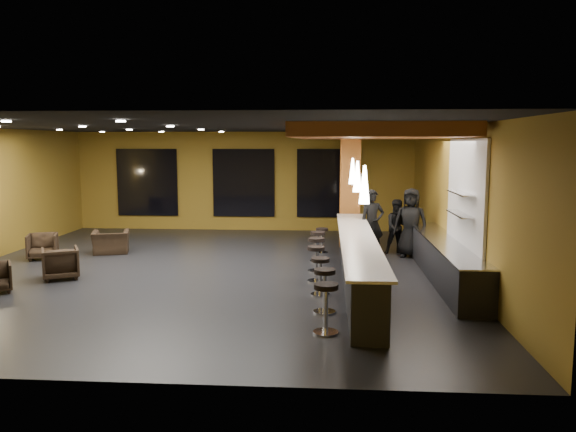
# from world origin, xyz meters

# --- Properties ---
(floor) EXTENTS (12.00, 13.00, 0.10)m
(floor) POSITION_xyz_m (0.00, 0.00, -0.05)
(floor) COLOR black
(floor) RESTS_ON ground
(ceiling) EXTENTS (12.00, 13.00, 0.10)m
(ceiling) POSITION_xyz_m (0.00, 0.00, 3.55)
(ceiling) COLOR black
(wall_back) EXTENTS (12.00, 0.10, 3.50)m
(wall_back) POSITION_xyz_m (0.00, 6.55, 1.75)
(wall_back) COLOR olive
(wall_back) RESTS_ON floor
(wall_front) EXTENTS (12.00, 0.10, 3.50)m
(wall_front) POSITION_xyz_m (0.00, -6.55, 1.75)
(wall_front) COLOR olive
(wall_front) RESTS_ON floor
(wall_right) EXTENTS (0.10, 13.00, 3.50)m
(wall_right) POSITION_xyz_m (6.05, 0.00, 1.75)
(wall_right) COLOR olive
(wall_right) RESTS_ON floor
(wood_soffit) EXTENTS (3.60, 8.00, 0.28)m
(wood_soffit) POSITION_xyz_m (4.00, 1.00, 3.36)
(wood_soffit) COLOR #98572C
(wood_soffit) RESTS_ON ceiling
(window_left) EXTENTS (2.20, 0.06, 2.40)m
(window_left) POSITION_xyz_m (-3.50, 6.44, 1.70)
(window_left) COLOR black
(window_left) RESTS_ON wall_back
(window_center) EXTENTS (2.20, 0.06, 2.40)m
(window_center) POSITION_xyz_m (0.00, 6.44, 1.70)
(window_center) COLOR black
(window_center) RESTS_ON wall_back
(window_right) EXTENTS (2.20, 0.06, 2.40)m
(window_right) POSITION_xyz_m (3.00, 6.44, 1.70)
(window_right) COLOR black
(window_right) RESTS_ON wall_back
(tile_backsplash) EXTENTS (0.06, 3.20, 2.40)m
(tile_backsplash) POSITION_xyz_m (5.96, -1.00, 2.00)
(tile_backsplash) COLOR white
(tile_backsplash) RESTS_ON wall_right
(bar_counter) EXTENTS (0.60, 8.00, 1.00)m
(bar_counter) POSITION_xyz_m (3.65, -1.00, 0.50)
(bar_counter) COLOR black
(bar_counter) RESTS_ON floor
(bar_top) EXTENTS (0.78, 8.10, 0.05)m
(bar_top) POSITION_xyz_m (3.65, -1.00, 1.02)
(bar_top) COLOR silver
(bar_top) RESTS_ON bar_counter
(prep_counter) EXTENTS (0.70, 6.00, 0.86)m
(prep_counter) POSITION_xyz_m (5.65, -0.50, 0.43)
(prep_counter) COLOR black
(prep_counter) RESTS_ON floor
(prep_top) EXTENTS (0.72, 6.00, 0.03)m
(prep_top) POSITION_xyz_m (5.65, -0.50, 0.89)
(prep_top) COLOR silver
(prep_top) RESTS_ON prep_counter
(wall_shelf_lower) EXTENTS (0.30, 1.50, 0.03)m
(wall_shelf_lower) POSITION_xyz_m (5.82, -1.20, 1.60)
(wall_shelf_lower) COLOR silver
(wall_shelf_lower) RESTS_ON wall_right
(wall_shelf_upper) EXTENTS (0.30, 1.50, 0.03)m
(wall_shelf_upper) POSITION_xyz_m (5.82, -1.20, 2.05)
(wall_shelf_upper) COLOR silver
(wall_shelf_upper) RESTS_ON wall_right
(column) EXTENTS (0.60, 0.60, 3.50)m
(column) POSITION_xyz_m (3.65, 3.60, 1.75)
(column) COLOR #9E5923
(column) RESTS_ON floor
(pendant_0) EXTENTS (0.20, 0.20, 0.70)m
(pendant_0) POSITION_xyz_m (3.65, -3.00, 2.35)
(pendant_0) COLOR white
(pendant_0) RESTS_ON wood_soffit
(pendant_1) EXTENTS (0.20, 0.20, 0.70)m
(pendant_1) POSITION_xyz_m (3.65, -0.50, 2.35)
(pendant_1) COLOR white
(pendant_1) RESTS_ON wood_soffit
(pendant_2) EXTENTS (0.20, 0.20, 0.70)m
(pendant_2) POSITION_xyz_m (3.65, 2.00, 2.35)
(pendant_2) COLOR white
(pendant_2) RESTS_ON wood_soffit
(staff_a) EXTENTS (0.78, 0.62, 1.86)m
(staff_a) POSITION_xyz_m (4.20, 1.92, 0.93)
(staff_a) COLOR black
(staff_a) RESTS_ON floor
(staff_b) EXTENTS (0.81, 0.66, 1.55)m
(staff_b) POSITION_xyz_m (4.95, 2.37, 0.77)
(staff_b) COLOR black
(staff_b) RESTS_ON floor
(staff_c) EXTENTS (1.04, 0.81, 1.89)m
(staff_c) POSITION_xyz_m (5.25, 2.03, 0.95)
(staff_c) COLOR black
(staff_c) RESTS_ON floor
(armchair_b) EXTENTS (1.06, 1.07, 0.73)m
(armchair_b) POSITION_xyz_m (-3.15, -1.06, 0.36)
(armchair_b) COLOR black
(armchair_b) RESTS_ON floor
(armchair_c) EXTENTS (0.96, 0.97, 0.69)m
(armchair_c) POSITION_xyz_m (-4.67, 1.04, 0.35)
(armchair_c) COLOR black
(armchair_c) RESTS_ON floor
(armchair_d) EXTENTS (1.19, 1.11, 0.64)m
(armchair_d) POSITION_xyz_m (-3.13, 1.93, 0.32)
(armchair_d) COLOR black
(armchair_d) RESTS_ON floor
(bar_stool_0) EXTENTS (0.42, 0.42, 0.83)m
(bar_stool_0) POSITION_xyz_m (2.97, -4.40, 0.53)
(bar_stool_0) COLOR silver
(bar_stool_0) RESTS_ON floor
(bar_stool_1) EXTENTS (0.41, 0.41, 0.82)m
(bar_stool_1) POSITION_xyz_m (2.94, -3.26, 0.52)
(bar_stool_1) COLOR silver
(bar_stool_1) RESTS_ON floor
(bar_stool_2) EXTENTS (0.40, 0.40, 0.78)m
(bar_stool_2) POSITION_xyz_m (2.84, -2.07, 0.50)
(bar_stool_2) COLOR silver
(bar_stool_2) RESTS_ON floor
(bar_stool_3) EXTENTS (0.41, 0.41, 0.81)m
(bar_stool_3) POSITION_xyz_m (2.73, -0.94, 0.52)
(bar_stool_3) COLOR silver
(bar_stool_3) RESTS_ON floor
(bar_stool_4) EXTENTS (0.42, 0.42, 0.83)m
(bar_stool_4) POSITION_xyz_m (2.72, 0.06, 0.53)
(bar_stool_4) COLOR silver
(bar_stool_4) RESTS_ON floor
(bar_stool_5) EXTENTS (0.41, 0.41, 0.80)m
(bar_stool_5) POSITION_xyz_m (2.74, 1.20, 0.51)
(bar_stool_5) COLOR silver
(bar_stool_5) RESTS_ON floor
(bar_stool_6) EXTENTS (0.36, 0.36, 0.71)m
(bar_stool_6) POSITION_xyz_m (2.83, 2.39, 0.46)
(bar_stool_6) COLOR silver
(bar_stool_6) RESTS_ON floor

